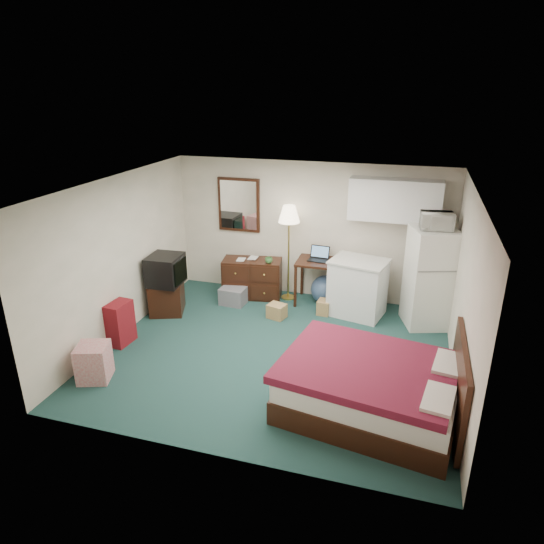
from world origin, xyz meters
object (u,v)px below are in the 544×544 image
(desk, at_px, (314,281))
(tv_stand, at_px, (167,297))
(floor_lamp, at_px, (289,253))
(dresser, at_px, (252,278))
(bed, at_px, (370,388))
(kitchen_counter, at_px, (358,288))
(suitcase, at_px, (120,323))
(fridge, at_px, (430,278))

(desk, relative_size, tv_stand, 1.36)
(floor_lamp, bearing_deg, dresser, -170.07)
(desk, bearing_deg, bed, -67.38)
(dresser, distance_m, floor_lamp, 0.85)
(kitchen_counter, relative_size, suitcase, 1.42)
(fridge, bearing_deg, kitchen_counter, 159.86)
(bed, bearing_deg, dresser, 140.09)
(fridge, bearing_deg, suitcase, -174.00)
(dresser, xyz_separation_m, desk, (1.17, 0.08, 0.04))
(bed, distance_m, tv_stand, 4.10)
(desk, height_order, kitchen_counter, kitchen_counter)
(floor_lamp, height_order, fridge, floor_lamp)
(fridge, distance_m, tv_stand, 4.44)
(desk, bearing_deg, dresser, -177.65)
(kitchen_counter, relative_size, bed, 0.48)
(fridge, xyz_separation_m, bed, (-0.65, -2.61, -0.50))
(kitchen_counter, relative_size, fridge, 0.58)
(dresser, xyz_separation_m, tv_stand, (-1.22, -1.05, -0.09))
(tv_stand, height_order, suitcase, suitcase)
(floor_lamp, bearing_deg, bed, -58.70)
(desk, bearing_deg, suitcase, -138.87)
(tv_stand, bearing_deg, suitcase, -116.92)
(bed, bearing_deg, suitcase, -179.70)
(bed, bearing_deg, floor_lamp, 130.48)
(floor_lamp, height_order, tv_stand, floor_lamp)
(fridge, bearing_deg, floor_lamp, 153.62)
(floor_lamp, bearing_deg, fridge, -8.28)
(dresser, distance_m, suitcase, 2.63)
(floor_lamp, xyz_separation_m, tv_stand, (-1.88, -1.17, -0.61))
(desk, bearing_deg, fridge, -10.58)
(kitchen_counter, bearing_deg, tv_stand, -152.35)
(kitchen_counter, distance_m, fridge, 1.19)
(desk, height_order, tv_stand, desk)
(suitcase, bearing_deg, tv_stand, 87.49)
(suitcase, bearing_deg, floor_lamp, 53.92)
(suitcase, bearing_deg, kitchen_counter, 36.12)
(dresser, distance_m, fridge, 3.16)
(tv_stand, bearing_deg, dresser, 20.94)
(fridge, height_order, tv_stand, fridge)
(kitchen_counter, height_order, bed, kitchen_counter)
(bed, xyz_separation_m, tv_stand, (-3.69, 1.80, -0.05))
(desk, xyz_separation_m, fridge, (1.95, -0.32, 0.42))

